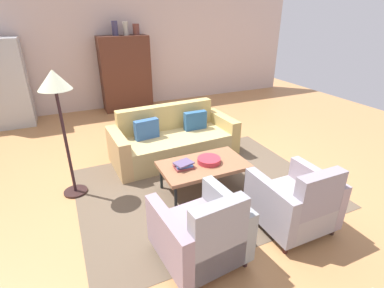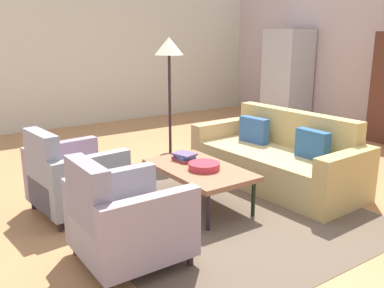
# 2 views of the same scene
# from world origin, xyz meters

# --- Properties ---
(ground_plane) EXTENTS (11.43, 11.43, 0.00)m
(ground_plane) POSITION_xyz_m (0.00, 0.00, 0.00)
(ground_plane) COLOR #B8804D
(wall_back) EXTENTS (9.52, 0.12, 2.80)m
(wall_back) POSITION_xyz_m (0.00, 4.00, 1.40)
(wall_back) COLOR beige
(wall_back) RESTS_ON ground
(area_rug) EXTENTS (3.40, 2.60, 0.01)m
(area_rug) POSITION_xyz_m (-0.10, -0.50, 0.00)
(area_rug) COLOR brown
(area_rug) RESTS_ON ground
(couch) EXTENTS (2.14, 1.00, 0.86)m
(couch) POSITION_xyz_m (-0.11, 0.63, 0.29)
(couch) COLOR tan
(couch) RESTS_ON ground
(coffee_table) EXTENTS (1.20, 0.70, 0.42)m
(coffee_table) POSITION_xyz_m (-0.10, -0.55, 0.38)
(coffee_table) COLOR black
(coffee_table) RESTS_ON ground
(armchair_left) EXTENTS (0.87, 0.87, 0.88)m
(armchair_left) POSITION_xyz_m (-0.70, -1.72, 0.34)
(armchair_left) COLOR #3C2517
(armchair_left) RESTS_ON ground
(armchair_right) EXTENTS (0.80, 0.80, 0.88)m
(armchair_right) POSITION_xyz_m (0.50, -1.72, 0.34)
(armchair_right) COLOR #352C14
(armchair_right) RESTS_ON ground
(fruit_bowl) EXTENTS (0.32, 0.32, 0.07)m
(fruit_bowl) POSITION_xyz_m (-0.02, -0.55, 0.46)
(fruit_bowl) COLOR #BA2D3C
(fruit_bowl) RESTS_ON coffee_table
(book_stack) EXTENTS (0.28, 0.24, 0.08)m
(book_stack) POSITION_xyz_m (-0.40, -0.54, 0.46)
(book_stack) COLOR brown
(book_stack) RESTS_ON coffee_table
(cabinet) EXTENTS (1.20, 0.51, 1.80)m
(cabinet) POSITION_xyz_m (-0.18, 3.66, 0.90)
(cabinet) COLOR #4F291D
(cabinet) RESTS_ON ground
(vase_tall) EXTENTS (0.14, 0.14, 0.33)m
(vase_tall) POSITION_xyz_m (-0.33, 3.65, 1.96)
(vase_tall) COLOR #363353
(vase_tall) RESTS_ON cabinet
(vase_round) EXTENTS (0.12, 0.12, 0.30)m
(vase_round) POSITION_xyz_m (-0.08, 3.65, 1.95)
(vase_round) COLOR #A9A598
(vase_round) RESTS_ON cabinet
(vase_small) EXTENTS (0.16, 0.16, 0.25)m
(vase_small) POSITION_xyz_m (0.17, 3.65, 1.93)
(vase_small) COLOR brown
(vase_small) RESTS_ON cabinet
(refrigerator) EXTENTS (0.80, 0.73, 1.85)m
(refrigerator) POSITION_xyz_m (-2.75, 3.55, 0.93)
(refrigerator) COLOR #B7BABF
(refrigerator) RESTS_ON ground
(floor_lamp) EXTENTS (0.40, 0.40, 1.72)m
(floor_lamp) POSITION_xyz_m (-1.78, 0.13, 1.44)
(floor_lamp) COLOR black
(floor_lamp) RESTS_ON ground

